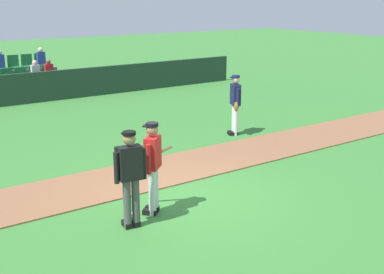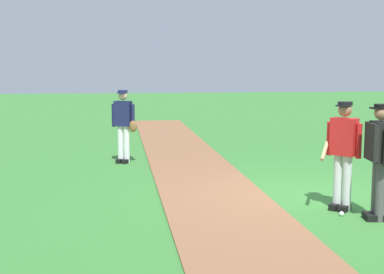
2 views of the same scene
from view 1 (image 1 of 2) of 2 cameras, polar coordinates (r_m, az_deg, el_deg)
The scene contains 8 objects.
ground_plane at distance 10.29m, azimuth -0.70°, elevation -7.03°, with size 80.00×80.00×0.00m, color #387A33.
infield_dirt_path at distance 11.63m, azimuth -5.46°, elevation -4.28°, with size 28.00×1.91×0.03m, color brown.
dugout_fence at distance 20.06m, azimuth -19.18°, elevation 5.07°, with size 20.00×0.16×1.17m, color #1E3828.
stadium_bleachers at distance 21.46m, azimuth -20.24°, elevation 5.43°, with size 4.45×2.10×1.90m.
batter_red_jersey at distance 9.35m, azimuth -4.43°, elevation -3.09°, with size 0.71×0.69×1.76m.
umpire_home_plate at distance 8.82m, azimuth -6.98°, elevation -4.12°, with size 0.59×0.34×1.76m.
runner_navy_jersey at distance 14.79m, azimuth 4.88°, elevation 3.87°, with size 0.43×0.62×1.76m.
baseball at distance 9.64m, azimuth -6.61°, elevation -8.50°, with size 0.07×0.07×0.07m, color white.
Camera 1 is at (-5.36, -7.84, 3.96)m, focal length 47.44 mm.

